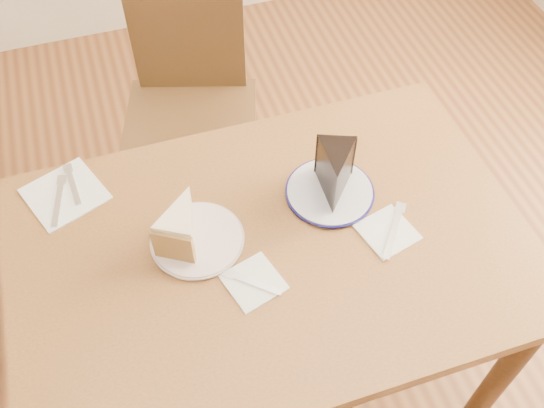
{
  "coord_description": "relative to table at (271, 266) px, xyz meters",
  "views": [
    {
      "loc": [
        -0.24,
        -0.75,
        1.92
      ],
      "look_at": [
        0.03,
        0.07,
        0.8
      ],
      "focal_mm": 40.0,
      "sensor_mm": 36.0,
      "label": 1
    }
  ],
  "objects": [
    {
      "name": "plate_navy",
      "position": [
        0.18,
        0.1,
        0.1
      ],
      "size": [
        0.21,
        0.21,
        0.01
      ],
      "primitive_type": "cylinder",
      "color": "white",
      "rests_on": "table"
    },
    {
      "name": "knife_spare",
      "position": [
        -0.46,
        0.28,
        0.1
      ],
      "size": [
        0.05,
        0.16,
        0.0
      ],
      "primitive_type": "cube",
      "rotation": [
        0.0,
        0.0,
        -0.23
      ],
      "color": "silver",
      "rests_on": "napkin_spare"
    },
    {
      "name": "chocolate_cake",
      "position": [
        0.19,
        0.09,
        0.17
      ],
      "size": [
        0.13,
        0.16,
        0.12
      ],
      "primitive_type": null,
      "rotation": [
        0.0,
        0.0,
        2.76
      ],
      "color": "black",
      "rests_on": "plate_navy"
    },
    {
      "name": "plate_cream",
      "position": [
        -0.16,
        0.06,
        0.1
      ],
      "size": [
        0.21,
        0.21,
        0.01
      ],
      "primitive_type": "cylinder",
      "color": "silver",
      "rests_on": "table"
    },
    {
      "name": "table",
      "position": [
        0.0,
        0.0,
        0.0
      ],
      "size": [
        1.2,
        0.8,
        0.75
      ],
      "color": "#4E2E15",
      "rests_on": "ground"
    },
    {
      "name": "knife_navy",
      "position": [
        0.29,
        -0.06,
        0.1
      ],
      "size": [
        0.12,
        0.14,
        0.0
      ],
      "primitive_type": "cube",
      "rotation": [
        0.0,
        0.0,
        -0.66
      ],
      "color": "silver",
      "rests_on": "napkin_navy"
    },
    {
      "name": "napkin_cream",
      "position": [
        -0.07,
        -0.09,
        0.1
      ],
      "size": [
        0.14,
        0.14,
        0.0
      ],
      "primitive_type": "cube",
      "rotation": [
        0.0,
        0.0,
        0.28
      ],
      "color": "white",
      "rests_on": "table"
    },
    {
      "name": "carrot_cake",
      "position": [
        -0.18,
        0.08,
        0.15
      ],
      "size": [
        0.14,
        0.16,
        0.09
      ],
      "primitive_type": null,
      "rotation": [
        0.0,
        0.0,
        -0.54
      ],
      "color": "beige",
      "rests_on": "plate_cream"
    },
    {
      "name": "fork_cream",
      "position": [
        -0.07,
        -0.09,
        0.1
      ],
      "size": [
        0.11,
        0.1,
        0.0
      ],
      "primitive_type": "cube",
      "rotation": [
        0.0,
        0.0,
        0.85
      ],
      "color": "silver",
      "rests_on": "napkin_cream"
    },
    {
      "name": "napkin_spare",
      "position": [
        -0.44,
        0.3,
        0.1
      ],
      "size": [
        0.22,
        0.22,
        0.0
      ],
      "primitive_type": "cube",
      "rotation": [
        0.0,
        0.0,
        0.38
      ],
      "color": "white",
      "rests_on": "table"
    },
    {
      "name": "fork_spare",
      "position": [
        -0.42,
        0.32,
        0.1
      ],
      "size": [
        0.03,
        0.14,
        0.0
      ],
      "primitive_type": "cube",
      "rotation": [
        0.0,
        0.0,
        0.1
      ],
      "color": "silver",
      "rests_on": "napkin_spare"
    },
    {
      "name": "chair_far",
      "position": [
        -0.04,
        0.77,
        -0.16
      ],
      "size": [
        0.55,
        0.55,
        0.88
      ],
      "rotation": [
        0.0,
        0.0,
        2.84
      ],
      "color": "#321F0F",
      "rests_on": "ground"
    },
    {
      "name": "ground",
      "position": [
        0.0,
        0.0,
        -0.65
      ],
      "size": [
        4.0,
        4.0,
        0.0
      ],
      "primitive_type": "plane",
      "color": "#472613",
      "rests_on": "ground"
    },
    {
      "name": "napkin_navy",
      "position": [
        0.27,
        -0.05,
        0.1
      ],
      "size": [
        0.14,
        0.14,
        0.0
      ],
      "primitive_type": "cube",
      "rotation": [
        0.0,
        0.0,
        0.24
      ],
      "color": "white",
      "rests_on": "table"
    }
  ]
}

